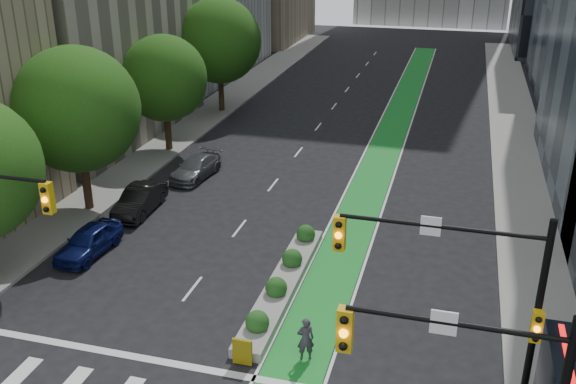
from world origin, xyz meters
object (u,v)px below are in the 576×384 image
Objects in this scene: median_planter at (283,281)px; parked_car_left_near at (89,241)px; parked_car_left_mid at (140,200)px; parked_car_left_far at (196,168)px; cyclist at (306,339)px.

parked_car_left_near reaches higher than median_planter.
parked_car_left_far is at bearing 78.39° from parked_car_left_mid.
median_planter is 2.38× the size of parked_car_left_far.
median_planter is 4.80m from cyclist.
parked_car_left_mid is (-11.47, 9.76, -0.15)m from cyclist.
parked_car_left_far is at bearing -78.81° from cyclist.
parked_car_left_mid reaches higher than parked_car_left_near.
median_planter is at bearing -0.45° from parked_car_left_near.
median_planter is 2.43× the size of parked_car_left_mid.
parked_car_left_mid reaches higher than parked_car_left_far.
parked_car_left_mid is 5.56m from parked_car_left_far.
parked_car_left_far is (0.90, 5.48, -0.07)m from parked_car_left_mid.
median_planter is at bearing -88.39° from cyclist.
parked_car_left_near is 0.94× the size of parked_car_left_mid.
parked_car_left_far is (0.98, 10.35, -0.05)m from parked_car_left_near.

